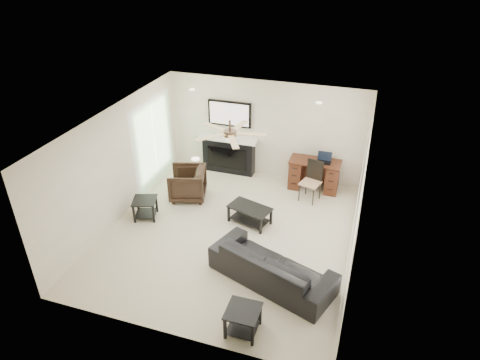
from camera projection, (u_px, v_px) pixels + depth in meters
The scene contains 10 objects.
room_shell at pixel (239, 162), 8.16m from camera, with size 5.50×5.54×2.52m.
sofa at pixel (272, 266), 7.61m from camera, with size 2.28×0.89×0.67m, color black.
armchair at pixel (187, 183), 10.05m from camera, with size 0.81×0.83×0.76m, color black.
coffee_table at pixel (250, 215), 9.23m from camera, with size 0.90×0.50×0.40m, color black.
end_table_near at pixel (243, 321), 6.67m from camera, with size 0.52×0.52×0.45m, color black.
end_table_left at pixel (145, 208), 9.41m from camera, with size 0.50×0.50×0.45m, color black.
fireplace_unit at pixel (228, 138), 10.89m from camera, with size 1.52×0.34×1.91m, color black.
desk at pixel (314, 175), 10.41m from camera, with size 1.22×0.56×0.76m, color #361E0D.
desk_chair at pixel (310, 182), 9.91m from camera, with size 0.42×0.44×0.97m, color black.
laptop at pixel (324, 158), 10.10m from camera, with size 0.33×0.24×0.23m, color black.
Camera 1 is at (2.44, -6.82, 5.44)m, focal length 32.00 mm.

